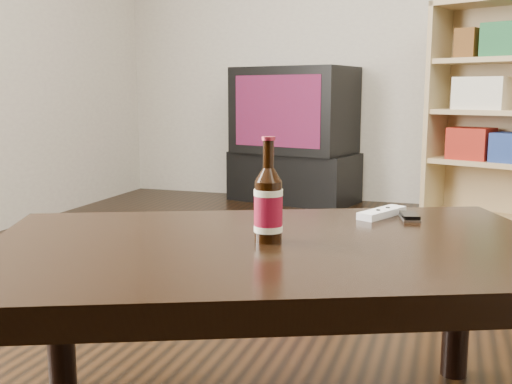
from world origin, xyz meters
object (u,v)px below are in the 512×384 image
(bookshelf, at_px, (492,107))
(coffee_table, at_px, (276,270))
(beer_bottle, at_px, (268,205))
(remote, at_px, (382,213))
(phone, at_px, (410,216))
(tv, at_px, (294,110))
(tv_stand, at_px, (294,177))

(bookshelf, relative_size, coffee_table, 0.94)
(beer_bottle, xyz_separation_m, remote, (0.22, 0.37, -0.08))
(coffee_table, height_order, beer_bottle, beer_bottle)
(phone, bearing_deg, tv, 96.46)
(tv_stand, bearing_deg, bookshelf, 3.96)
(tv, distance_m, bookshelf, 1.42)
(coffee_table, distance_m, phone, 0.46)
(tv_stand, bearing_deg, remote, -56.37)
(tv, xyz_separation_m, bookshelf, (1.40, -0.25, 0.04))
(tv, distance_m, coffee_table, 3.31)
(tv_stand, height_order, tv, tv)
(bookshelf, bearing_deg, tv, -167.07)
(phone, bearing_deg, coffee_table, -141.42)
(phone, bearing_deg, remote, 156.71)
(phone, bearing_deg, beer_bottle, -143.35)
(bookshelf, bearing_deg, coffee_table, -78.42)
(beer_bottle, bearing_deg, bookshelf, 77.99)
(bookshelf, relative_size, remote, 7.86)
(tv_stand, relative_size, tv, 0.98)
(beer_bottle, distance_m, remote, 0.44)
(bookshelf, distance_m, remote, 2.62)
(bookshelf, xyz_separation_m, phone, (-0.33, -2.59, -0.24))
(tv_stand, relative_size, phone, 9.74)
(tv, height_order, coffee_table, tv)
(bookshelf, xyz_separation_m, beer_bottle, (-0.63, -2.95, -0.16))
(tv, relative_size, phone, 9.94)
(bookshelf, height_order, remote, bookshelf)
(bookshelf, height_order, phone, bookshelf)
(beer_bottle, height_order, remote, beer_bottle)
(tv_stand, height_order, coffee_table, coffee_table)
(tv, distance_m, phone, 3.04)
(beer_bottle, bearing_deg, phone, 50.81)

